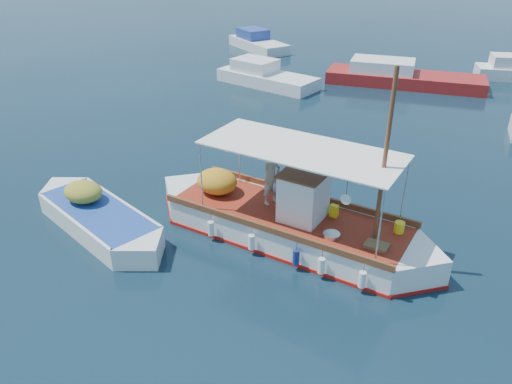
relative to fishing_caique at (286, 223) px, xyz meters
The scene contains 6 objects.
ground 1.10m from the fishing_caique, 49.75° to the right, with size 160.00×160.00×0.00m, color black.
fishing_caique is the anchor object (origin of this frame).
dinghy 6.62m from the fishing_caique, 156.27° to the right, with size 6.74×3.32×1.71m.
bg_boat_nw 18.57m from the fishing_caique, 120.32° to the left, with size 7.16×3.45×1.80m.
bg_boat_n 20.41m from the fishing_caique, 94.11° to the left, with size 10.50×4.62×1.80m.
bg_boat_far_w 29.43m from the fishing_caique, 120.70° to the left, with size 6.70×5.21×1.80m.
Camera 1 is at (5.46, -12.37, 9.47)m, focal length 35.00 mm.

